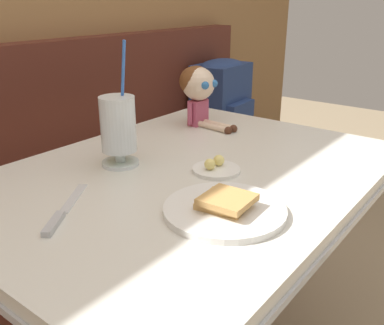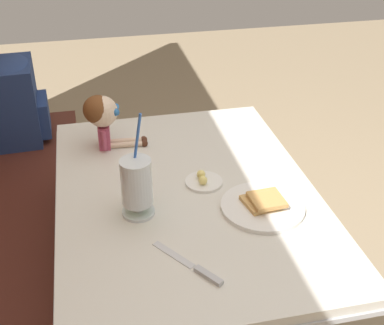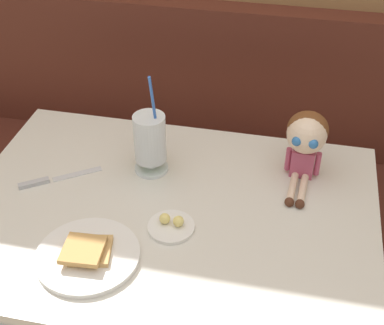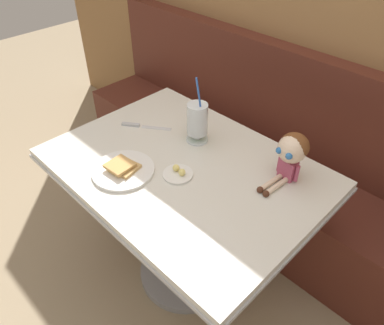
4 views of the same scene
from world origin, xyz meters
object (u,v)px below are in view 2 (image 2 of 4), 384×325
butter_saucer (203,181)px  seated_doll (102,114)px  butter_knife (198,270)px  backpack (16,98)px  milkshake_glass (137,184)px  toast_plate (263,206)px

butter_saucer → seated_doll: bearing=43.2°
butter_knife → backpack: (1.40, 0.56, -0.09)m
milkshake_glass → seated_doll: (0.42, 0.07, 0.03)m
milkshake_glass → butter_saucer: (0.11, -0.22, -0.09)m
butter_knife → backpack: backpack is taller
milkshake_glass → butter_saucer: 0.27m
butter_saucer → backpack: (1.01, 0.66, -0.09)m
backpack → seated_doll: bearing=-151.9°
toast_plate → butter_saucer: bearing=39.6°
butter_saucer → toast_plate: bearing=-140.4°
milkshake_glass → backpack: size_ratio=0.78×
butter_saucer → butter_knife: butter_saucer is taller
seated_doll → backpack: (0.70, 0.37, -0.21)m
milkshake_glass → butter_knife: bearing=-156.8°
milkshake_glass → seated_doll: size_ratio=1.42×
butter_saucer → seated_doll: seated_doll is taller
butter_knife → backpack: bearing=21.8°
toast_plate → milkshake_glass: milkshake_glass is taller
butter_knife → seated_doll: 0.73m
toast_plate → seated_doll: 0.65m
toast_plate → backpack: bearing=34.3°
milkshake_glass → backpack: (1.12, 0.44, -0.18)m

